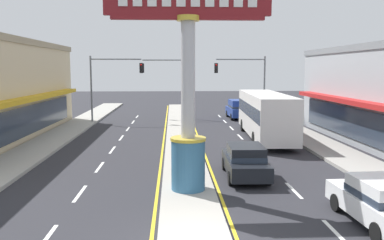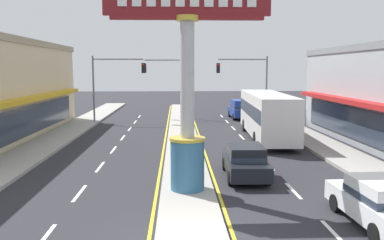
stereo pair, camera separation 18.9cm
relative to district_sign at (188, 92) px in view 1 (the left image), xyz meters
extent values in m
cube|color=#A39E93|center=(0.00, 13.26, -4.05)|extent=(2.17, 52.00, 0.14)
cube|color=#9E9B93|center=(-9.04, 11.26, -4.03)|extent=(2.71, 60.00, 0.18)
cube|color=#9E9B93|center=(9.04, 11.26, -4.03)|extent=(2.71, 60.00, 0.18)
cube|color=silver|center=(-4.38, -4.34, -4.11)|extent=(0.14, 2.20, 0.01)
cube|color=silver|center=(-4.38, 0.06, -4.11)|extent=(0.14, 2.20, 0.01)
cube|color=silver|center=(-4.38, 4.46, -4.11)|extent=(0.14, 2.20, 0.01)
cube|color=silver|center=(-4.38, 8.86, -4.11)|extent=(0.14, 2.20, 0.01)
cube|color=silver|center=(-4.38, 13.26, -4.11)|extent=(0.14, 2.20, 0.01)
cube|color=silver|center=(-4.38, 17.66, -4.11)|extent=(0.14, 2.20, 0.01)
cube|color=silver|center=(-4.38, 22.06, -4.11)|extent=(0.14, 2.20, 0.01)
cube|color=silver|center=(-4.38, 26.46, -4.11)|extent=(0.14, 2.20, 0.01)
cube|color=silver|center=(4.38, -4.34, -4.11)|extent=(0.14, 2.20, 0.01)
cube|color=silver|center=(4.38, 0.06, -4.11)|extent=(0.14, 2.20, 0.01)
cube|color=silver|center=(4.38, 4.46, -4.11)|extent=(0.14, 2.20, 0.01)
cube|color=silver|center=(4.38, 8.86, -4.11)|extent=(0.14, 2.20, 0.01)
cube|color=silver|center=(4.38, 13.26, -4.11)|extent=(0.14, 2.20, 0.01)
cube|color=silver|center=(4.38, 17.66, -4.11)|extent=(0.14, 2.20, 0.01)
cube|color=silver|center=(4.38, 22.06, -4.11)|extent=(0.14, 2.20, 0.01)
cube|color=silver|center=(4.38, 26.46, -4.11)|extent=(0.14, 2.20, 0.01)
cube|color=yellow|center=(-1.26, 13.26, -4.11)|extent=(0.12, 52.00, 0.01)
cube|color=yellow|center=(1.26, 13.26, -4.11)|extent=(0.12, 52.00, 0.01)
cylinder|color=#33668C|center=(0.00, 0.00, -2.97)|extent=(1.37, 1.37, 2.02)
cylinder|color=gold|center=(0.00, 0.00, -1.90)|extent=(1.43, 1.43, 0.12)
cylinder|color=#B7B7BC|center=(0.00, 0.00, 0.48)|extent=(0.56, 0.56, 4.89)
cylinder|color=gold|center=(0.00, 0.00, 2.83)|extent=(0.89, 0.89, 0.20)
cube|color=maroon|center=(0.00, 0.00, 2.85)|extent=(5.94, 0.29, 0.16)
cube|color=gold|center=(-10.15, 12.20, -1.09)|extent=(0.90, 20.32, 0.30)
cube|color=#283342|center=(-10.56, 12.20, -2.62)|extent=(0.08, 19.60, 2.00)
cube|color=#B21E1E|center=(10.68, 10.07, -1.16)|extent=(0.90, 15.83, 0.30)
cube|color=#283342|center=(11.09, 10.07, -2.62)|extent=(0.08, 15.27, 2.00)
cylinder|color=slate|center=(-8.08, 21.45, -1.02)|extent=(0.16, 0.16, 6.20)
cylinder|color=slate|center=(-5.77, 21.45, 1.78)|extent=(4.62, 0.12, 0.12)
cube|color=black|center=(-3.46, 21.29, 0.97)|extent=(0.32, 0.24, 0.92)
sphere|color=red|center=(-3.46, 21.15, 1.27)|extent=(0.17, 0.17, 0.17)
sphere|color=black|center=(-3.46, 21.15, 0.97)|extent=(0.17, 0.17, 0.17)
sphere|color=black|center=(-3.46, 21.15, 0.67)|extent=(0.17, 0.17, 0.17)
cylinder|color=slate|center=(8.08, 21.82, -1.02)|extent=(0.16, 0.16, 6.20)
cylinder|color=slate|center=(5.77, 21.82, 1.78)|extent=(4.62, 0.12, 0.12)
cube|color=black|center=(3.46, 21.66, 0.97)|extent=(0.32, 0.24, 0.92)
sphere|color=red|center=(3.46, 21.52, 1.27)|extent=(0.17, 0.17, 0.17)
sphere|color=black|center=(3.46, 21.52, 0.97)|extent=(0.17, 0.17, 0.17)
sphere|color=black|center=(3.46, 21.52, 0.67)|extent=(0.17, 0.17, 0.17)
cylinder|color=slate|center=(0.35, 24.89, -1.02)|extent=(0.16, 0.16, 6.20)
cylinder|color=slate|center=(-1.63, 24.89, 1.78)|extent=(3.96, 0.12, 0.12)
cube|color=black|center=(-3.61, 24.73, 0.97)|extent=(0.32, 0.24, 0.92)
sphere|color=red|center=(-3.61, 24.59, 1.27)|extent=(0.17, 0.17, 0.17)
sphere|color=black|center=(-3.61, 24.59, 0.97)|extent=(0.17, 0.17, 0.17)
sphere|color=black|center=(-3.61, 24.59, 0.67)|extent=(0.17, 0.17, 0.17)
cube|color=silver|center=(6.03, 12.53, -2.31)|extent=(3.09, 11.32, 2.90)
cube|color=#283342|center=(6.03, 12.53, -2.01)|extent=(3.11, 11.10, 0.90)
cube|color=#283342|center=(6.33, 18.08, -2.06)|extent=(2.30, 0.20, 1.40)
cube|color=black|center=(6.33, 18.08, -1.06)|extent=(1.75, 0.17, 0.30)
cylinder|color=black|center=(5.07, 16.05, -3.64)|extent=(0.33, 0.97, 0.96)
cylinder|color=black|center=(7.37, 15.93, -3.64)|extent=(0.33, 0.97, 0.96)
cylinder|color=black|center=(4.73, 9.68, -3.64)|extent=(0.33, 0.97, 0.96)
cylinder|color=black|center=(7.03, 9.56, -3.64)|extent=(0.33, 0.97, 0.96)
cube|color=navy|center=(6.03, 24.37, -3.42)|extent=(1.98, 4.63, 0.80)
cube|color=navy|center=(6.04, 24.19, -2.62)|extent=(1.72, 2.88, 0.80)
cube|color=#283342|center=(6.04, 24.19, -2.90)|extent=(1.76, 2.91, 0.24)
cylinder|color=black|center=(5.13, 25.78, -3.78)|extent=(0.23, 0.68, 0.68)
cylinder|color=black|center=(6.88, 25.81, -3.78)|extent=(0.23, 0.68, 0.68)
cylinder|color=black|center=(5.19, 22.93, -3.78)|extent=(0.23, 0.68, 0.68)
cylinder|color=black|center=(6.93, 22.96, -3.78)|extent=(0.23, 0.68, 0.68)
cube|color=black|center=(2.73, 2.25, -3.52)|extent=(1.87, 4.34, 0.66)
cube|color=black|center=(2.73, 2.08, -2.89)|extent=(1.60, 2.19, 0.60)
cube|color=#283342|center=(2.73, 2.08, -3.07)|extent=(1.64, 2.21, 0.24)
cylinder|color=black|center=(1.96, 3.60, -3.81)|extent=(0.24, 0.63, 0.62)
cylinder|color=black|center=(3.58, 3.56, -3.81)|extent=(0.24, 0.63, 0.62)
cylinder|color=black|center=(1.89, 0.94, -3.81)|extent=(0.24, 0.63, 0.62)
cylinder|color=black|center=(3.51, 0.89, -3.81)|extent=(0.24, 0.63, 0.62)
cube|color=white|center=(6.03, -3.70, -3.52)|extent=(1.93, 4.37, 0.66)
cube|color=white|center=(6.04, -3.87, -2.89)|extent=(1.64, 2.21, 0.60)
cube|color=#283342|center=(6.04, -3.87, -3.07)|extent=(1.67, 2.23, 0.24)
cylinder|color=black|center=(5.17, -2.40, -3.81)|extent=(0.25, 0.63, 0.62)
cylinder|color=black|center=(6.79, -2.33, -3.81)|extent=(0.25, 0.63, 0.62)
cylinder|color=black|center=(5.28, -5.06, -3.81)|extent=(0.25, 0.63, 0.62)
camera|label=1|loc=(-0.61, -15.80, 0.88)|focal=37.44mm
camera|label=2|loc=(-0.43, -15.81, 0.88)|focal=37.44mm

